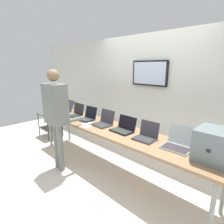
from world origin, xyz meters
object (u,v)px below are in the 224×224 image
object	(u,v)px
laptop_station_0	(65,109)
laptop_station_4	(123,128)
laptop_station_1	(76,113)
workbench	(111,131)
laptop_station_3	(103,122)
laptop_station_2	(88,117)
laptop_station_6	(178,143)
storage_cart	(50,121)
laptop_station_5	(146,135)
person	(56,111)
equipment_box	(214,145)

from	to	relation	value
laptop_station_0	laptop_station_4	distance (m)	1.83
laptop_station_1	workbench	bearing A→B (deg)	-2.67
laptop_station_3	laptop_station_4	size ratio (longest dim) A/B	0.93
laptop_station_1	laptop_station_2	distance (m)	0.43
laptop_station_0	laptop_station_3	size ratio (longest dim) A/B	1.13
laptop_station_1	laptop_station_3	world-z (taller)	laptop_station_3
laptop_station_6	storage_cart	xyz separation A→B (m)	(-3.46, -0.04, -0.43)
laptop_station_5	laptop_station_4	bearing A→B (deg)	177.59
person	equipment_box	bearing A→B (deg)	16.02
laptop_station_4	laptop_station_5	distance (m)	0.45
workbench	laptop_station_1	size ratio (longest dim) A/B	10.63
laptop_station_2	laptop_station_6	xyz separation A→B (m)	(1.85, 0.04, 0.00)
laptop_station_3	laptop_station_0	bearing A→B (deg)	178.06
laptop_station_5	storage_cart	bearing A→B (deg)	179.75
laptop_station_2	storage_cart	world-z (taller)	laptop_station_2
laptop_station_6	laptop_station_2	bearing A→B (deg)	-178.87
equipment_box	laptop_station_3	xyz separation A→B (m)	(-1.81, 0.01, -0.12)
laptop_station_6	person	xyz separation A→B (m)	(-1.85, -0.70, 0.23)
equipment_box	storage_cart	world-z (taller)	equipment_box
laptop_station_1	storage_cart	world-z (taller)	laptop_station_1
storage_cart	laptop_station_6	bearing A→B (deg)	0.62
workbench	laptop_station_4	distance (m)	0.28
storage_cart	laptop_station_2	bearing A→B (deg)	0.04
equipment_box	laptop_station_5	size ratio (longest dim) A/B	1.29
laptop_station_4	workbench	bearing A→B (deg)	-169.84
storage_cart	workbench	bearing A→B (deg)	-0.98
laptop_station_1	laptop_station_5	bearing A→B (deg)	-0.81
laptop_station_3	person	bearing A→B (deg)	-125.10
workbench	storage_cart	world-z (taller)	workbench
laptop_station_0	equipment_box	bearing A→B (deg)	-0.94
workbench	laptop_station_2	xyz separation A→B (m)	(-0.68, 0.04, 0.10)
laptop_station_0	laptop_station_5	bearing A→B (deg)	-1.44
laptop_station_3	laptop_station_6	size ratio (longest dim) A/B	0.96
laptop_station_0	laptop_station_2	distance (m)	0.89
laptop_station_2	laptop_station_3	xyz separation A→B (m)	(0.46, -0.00, 0.00)
laptop_station_3	laptop_station_6	distance (m)	1.39
workbench	laptop_station_2	size ratio (longest dim) A/B	11.29
workbench	laptop_station_5	size ratio (longest dim) A/B	11.62
equipment_box	laptop_station_4	world-z (taller)	equipment_box
laptop_station_5	laptop_station_6	bearing A→B (deg)	6.25
person	laptop_station_2	bearing A→B (deg)	90.10
laptop_station_3	person	size ratio (longest dim) A/B	0.20
workbench	laptop_station_0	bearing A→B (deg)	176.96
laptop_station_6	workbench	bearing A→B (deg)	-176.23
laptop_station_1	laptop_station_6	xyz separation A→B (m)	(2.28, 0.03, 0.00)
laptop_station_4	storage_cart	distance (m)	2.58
laptop_station_3	storage_cart	xyz separation A→B (m)	(-2.07, 0.00, -0.43)
laptop_station_3	person	distance (m)	0.84
equipment_box	storage_cart	size ratio (longest dim) A/B	0.66
laptop_station_0	laptop_station_4	world-z (taller)	laptop_station_0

